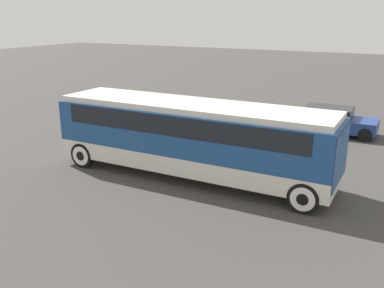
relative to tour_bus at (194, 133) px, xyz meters
The scene contains 4 objects.
ground_plane 1.76m from the tour_bus, behind, with size 120.00×120.00×0.00m, color #423F3D.
tour_bus is the anchor object (origin of this frame).
parked_car_near 9.68m from the tour_bus, 69.31° to the left, with size 4.57×1.95×1.40m.
parked_car_mid 6.64m from the tour_bus, 108.25° to the left, with size 4.02×1.80×1.40m.
Camera 1 is at (7.35, -13.79, 6.08)m, focal length 40.00 mm.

